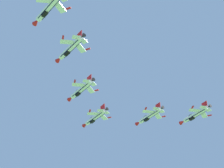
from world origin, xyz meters
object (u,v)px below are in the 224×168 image
fighter_jet_left_wing (81,90)px  fighter_jet_lead (95,117)px  fighter_jet_right_outer (195,115)px  fighter_jet_trail_slot (48,8)px  fighter_jet_right_wing (150,116)px  fighter_jet_left_outer (70,48)px

fighter_jet_left_wing → fighter_jet_lead: bearing=37.9°
fighter_jet_lead → fighter_jet_right_outer: 38.93m
fighter_jet_left_wing → fighter_jet_trail_slot: 40.53m
fighter_jet_right_outer → fighter_jet_trail_slot: fighter_jet_trail_slot is taller
fighter_jet_right_outer → fighter_jet_trail_slot: size_ratio=1.00×
fighter_jet_right_wing → fighter_jet_right_outer: size_ratio=1.00×
fighter_jet_left_wing → fighter_jet_left_outer: size_ratio=1.00×
fighter_jet_lead → fighter_jet_right_wing: 21.60m
fighter_jet_left_outer → fighter_jet_trail_slot: 19.17m
fighter_jet_left_wing → fighter_jet_right_wing: size_ratio=1.00×
fighter_jet_right_wing → fighter_jet_left_wing: bearing=177.7°
fighter_jet_left_outer → fighter_jet_trail_slot: size_ratio=1.00×
fighter_jet_left_outer → fighter_jet_right_outer: 58.10m
fighter_jet_left_wing → fighter_jet_trail_slot: size_ratio=1.00×
fighter_jet_lead → fighter_jet_right_wing: fighter_jet_right_wing is taller
fighter_jet_lead → fighter_jet_left_outer: (-10.37, -38.17, 1.59)m
fighter_jet_right_outer → fighter_jet_left_outer: bearing=-179.3°
fighter_jet_left_wing → fighter_jet_right_wing: fighter_jet_right_wing is taller
fighter_jet_left_wing → fighter_jet_right_outer: (44.55, 10.47, -1.31)m
fighter_jet_left_outer → fighter_jet_right_outer: bearing=0.7°
fighter_jet_lead → fighter_jet_trail_slot: (-16.72, -56.21, 0.30)m
fighter_jet_left_wing → fighter_jet_right_outer: size_ratio=1.00×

